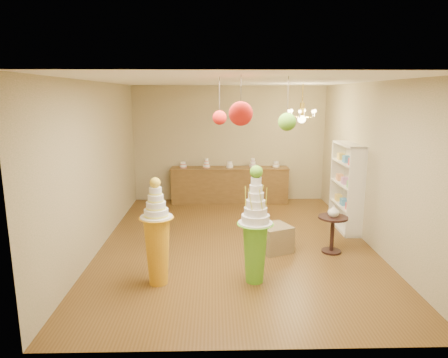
{
  "coord_description": "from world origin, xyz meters",
  "views": [
    {
      "loc": [
        -0.4,
        -7.17,
        2.77
      ],
      "look_at": [
        -0.22,
        0.0,
        1.25
      ],
      "focal_mm": 32.0,
      "sensor_mm": 36.0,
      "label": 1
    }
  ],
  "objects_px": {
    "pedestal_green": "(255,237)",
    "pedestal_orange": "(157,242)",
    "sideboard": "(230,184)",
    "round_table": "(332,229)"
  },
  "relations": [
    {
      "from": "pedestal_green",
      "to": "pedestal_orange",
      "type": "height_order",
      "value": "pedestal_green"
    },
    {
      "from": "pedestal_orange",
      "to": "pedestal_green",
      "type": "bearing_deg",
      "value": 0.81
    },
    {
      "from": "sideboard",
      "to": "round_table",
      "type": "bearing_deg",
      "value": -63.88
    },
    {
      "from": "sideboard",
      "to": "pedestal_green",
      "type": "bearing_deg",
      "value": -87.47
    },
    {
      "from": "pedestal_orange",
      "to": "round_table",
      "type": "distance_m",
      "value": 3.15
    },
    {
      "from": "sideboard",
      "to": "round_table",
      "type": "distance_m",
      "value": 3.85
    },
    {
      "from": "pedestal_green",
      "to": "sideboard",
      "type": "height_order",
      "value": "pedestal_green"
    },
    {
      "from": "pedestal_orange",
      "to": "sideboard",
      "type": "relative_size",
      "value": 0.53
    },
    {
      "from": "pedestal_orange",
      "to": "round_table",
      "type": "relative_size",
      "value": 2.44
    },
    {
      "from": "sideboard",
      "to": "round_table",
      "type": "xyz_separation_m",
      "value": [
        1.69,
        -3.45,
        -0.05
      ]
    }
  ]
}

